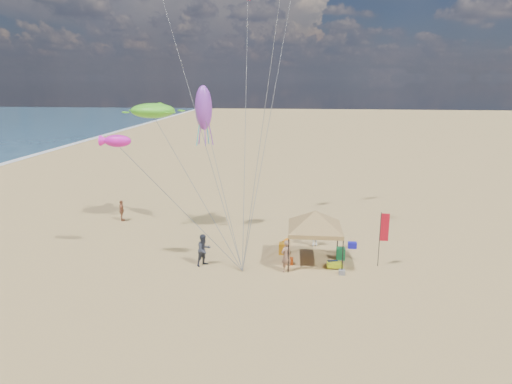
% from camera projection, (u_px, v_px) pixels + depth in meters
% --- Properties ---
extents(ground, '(280.00, 280.00, 0.00)m').
position_uv_depth(ground, '(250.00, 276.00, 24.94)').
color(ground, tan).
rests_on(ground, ground).
extents(canopy_tent, '(5.99, 5.99, 3.70)m').
position_uv_depth(canopy_tent, '(315.00, 213.00, 25.95)').
color(canopy_tent, black).
rests_on(canopy_tent, ground).
extents(feather_flag, '(0.50, 0.05, 3.24)m').
position_uv_depth(feather_flag, '(383.00, 231.00, 25.68)').
color(feather_flag, black).
rests_on(feather_flag, ground).
extents(cooler_red, '(0.54, 0.38, 0.38)m').
position_uv_depth(cooler_red, '(288.00, 261.00, 26.46)').
color(cooler_red, '#A4370D').
rests_on(cooler_red, ground).
extents(cooler_blue, '(0.54, 0.38, 0.38)m').
position_uv_depth(cooler_blue, '(352.00, 245.00, 28.98)').
color(cooler_blue, '#1715AD').
rests_on(cooler_blue, ground).
extents(bag_navy, '(0.69, 0.54, 0.36)m').
position_uv_depth(bag_navy, '(332.00, 263.00, 26.20)').
color(bag_navy, '#0D1A3B').
rests_on(bag_navy, ground).
extents(bag_orange, '(0.54, 0.69, 0.36)m').
position_uv_depth(bag_orange, '(286.00, 242.00, 29.56)').
color(bag_orange, orange).
rests_on(bag_orange, ground).
extents(chair_green, '(0.50, 0.50, 0.70)m').
position_uv_depth(chair_green, '(341.00, 254.00, 27.17)').
color(chair_green, '#167B3F').
rests_on(chair_green, ground).
extents(chair_yellow, '(0.50, 0.50, 0.70)m').
position_uv_depth(chair_yellow, '(283.00, 248.00, 27.99)').
color(chair_yellow, orange).
rests_on(chair_yellow, ground).
extents(crate_grey, '(0.34, 0.30, 0.28)m').
position_uv_depth(crate_grey, '(342.00, 272.00, 25.07)').
color(crate_grey, gray).
rests_on(crate_grey, ground).
extents(beach_cart, '(0.90, 0.50, 0.24)m').
position_uv_depth(beach_cart, '(335.00, 265.00, 25.90)').
color(beach_cart, '#DFFE1C').
rests_on(beach_cart, ground).
extents(person_near_a, '(0.80, 0.79, 1.86)m').
position_uv_depth(person_near_a, '(286.00, 256.00, 25.28)').
color(person_near_a, '#A3765D').
rests_on(person_near_a, ground).
extents(person_near_b, '(1.13, 1.16, 1.88)m').
position_uv_depth(person_near_b, '(204.00, 250.00, 26.13)').
color(person_near_b, '#323644').
rests_on(person_near_b, ground).
extents(person_near_c, '(1.22, 0.93, 1.68)m').
position_uv_depth(person_near_c, '(315.00, 234.00, 29.20)').
color(person_near_c, silver).
rests_on(person_near_c, ground).
extents(person_far_a, '(0.65, 1.02, 1.61)m').
position_uv_depth(person_far_a, '(122.00, 211.00, 34.37)').
color(person_far_a, '#945538').
rests_on(person_far_a, ground).
extents(turtle_kite, '(3.42, 2.94, 1.00)m').
position_uv_depth(turtle_kite, '(153.00, 111.00, 30.68)').
color(turtle_kite, '#56DA28').
rests_on(turtle_kite, ground).
extents(fish_kite, '(1.66, 1.05, 0.69)m').
position_uv_depth(fish_kite, '(118.00, 141.00, 25.15)').
color(fish_kite, '#F718C7').
rests_on(fish_kite, ground).
extents(squid_kite, '(1.41, 1.41, 2.93)m').
position_uv_depth(squid_kite, '(204.00, 108.00, 30.13)').
color(squid_kite, '#9D40D3').
rests_on(squid_kite, ground).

